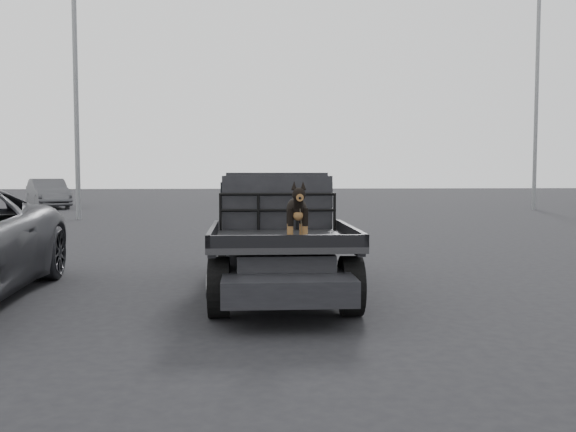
{
  "coord_description": "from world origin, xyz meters",
  "views": [
    {
      "loc": [
        0.09,
        -7.55,
        1.82
      ],
      "look_at": [
        0.57,
        -0.31,
        1.31
      ],
      "focal_mm": 40.0,
      "sensor_mm": 36.0,
      "label": 1
    }
  ],
  "objects": [
    {
      "name": "distant_car_b",
      "position": [
        1.13,
        29.07,
        0.72
      ],
      "size": [
        3.06,
        5.29,
        1.44
      ],
      "primitive_type": "imported",
      "rotation": [
        0.0,
        0.0,
        0.22
      ],
      "color": "#4C4C52",
      "rests_on": "ground"
    },
    {
      "name": "dog",
      "position": [
        0.73,
        0.45,
        1.29
      ],
      "size": [
        0.32,
        0.6,
        0.74
      ],
      "primitive_type": null,
      "color": "black",
      "rests_on": "flatbed_ute"
    },
    {
      "name": "floodlight_mid",
      "position": [
        13.81,
        22.16,
        7.6
      ],
      "size": [
        1.08,
        0.28,
        13.99
      ],
      "color": "slate",
      "rests_on": "ground"
    },
    {
      "name": "distant_car_a",
      "position": [
        -9.74,
        25.05,
        0.73
      ],
      "size": [
        3.31,
        4.63,
        1.45
      ],
      "primitive_type": "imported",
      "rotation": [
        0.0,
        0.0,
        0.45
      ],
      "color": "#48484C",
      "rests_on": "ground"
    },
    {
      "name": "ground",
      "position": [
        0.0,
        0.0,
        0.0
      ],
      "size": [
        120.0,
        120.0,
        0.0
      ],
      "primitive_type": "plane",
      "color": "black",
      "rests_on": "ground"
    },
    {
      "name": "headache_rack",
      "position": [
        0.58,
        2.28,
        1.2
      ],
      "size": [
        1.8,
        0.08,
        0.55
      ],
      "primitive_type": null,
      "color": "black",
      "rests_on": "flatbed_ute"
    },
    {
      "name": "flatbed_ute",
      "position": [
        0.58,
        2.08,
        0.46
      ],
      "size": [
        2.0,
        5.4,
        0.92
      ],
      "primitive_type": null,
      "color": "black",
      "rests_on": "ground"
    },
    {
      "name": "ute_cab",
      "position": [
        0.58,
        3.03,
        1.36
      ],
      "size": [
        1.72,
        1.3,
        0.88
      ],
      "primitive_type": null,
      "color": "black",
      "rests_on": "flatbed_ute"
    },
    {
      "name": "floodlight_near",
      "position": [
        -6.2,
        16.99,
        7.0
      ],
      "size": [
        1.08,
        0.28,
        12.82
      ],
      "color": "slate",
      "rests_on": "ground"
    }
  ]
}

